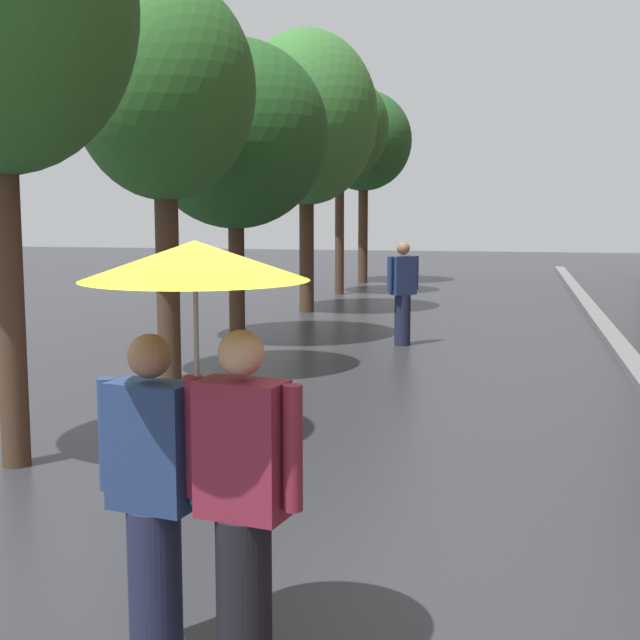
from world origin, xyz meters
name	(u,v)px	position (x,y,z in m)	size (l,w,h in m)	color
kerb_strip	(622,350)	(3.20, 10.00, 0.06)	(0.30, 36.00, 0.12)	slate
street_tree_1	(164,91)	(-2.80, 6.67, 3.66)	(2.31, 2.31, 5.09)	#473323
street_tree_2	(235,135)	(-2.92, 10.00, 3.38)	(3.03, 3.03, 4.91)	#473323
street_tree_3	(306,119)	(-2.69, 14.20, 4.02)	(2.96, 2.96, 5.84)	#473323
street_tree_4	(340,128)	(-2.73, 18.09, 4.15)	(2.44, 2.44, 5.50)	#473323
street_tree_5	(364,142)	(-2.70, 21.53, 4.05)	(2.76, 2.76, 5.51)	#473323
couple_under_umbrella	(197,402)	(0.09, -0.24, 1.35)	(1.06, 1.05, 2.09)	#1E233D
pedestrian_walking_midground	(403,293)	(-0.18, 10.12, 0.85)	(0.47, 0.43, 1.67)	#1E233D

